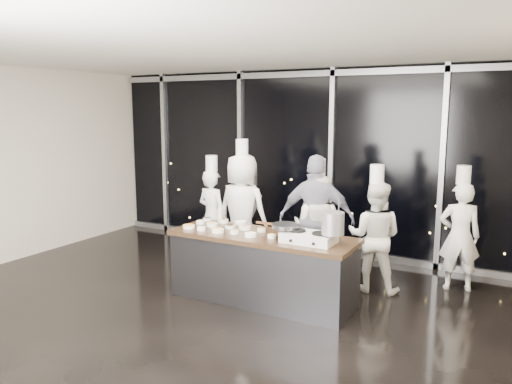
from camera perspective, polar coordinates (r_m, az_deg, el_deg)
ground at (r=6.06m, az=-3.39°, el=-15.01°), size 9.00×9.00×0.00m
room_shell at (r=5.43m, az=-2.03°, el=6.68°), size 9.02×7.02×3.21m
window_wall at (r=8.66m, az=8.66°, el=3.32°), size 8.90×0.11×3.20m
demo_counter at (r=6.62m, az=0.76°, el=-8.62°), size 2.46×0.86×0.90m
stove at (r=6.14m, az=6.05°, el=-5.16°), size 0.64×0.42×0.14m
frying_pan at (r=6.24m, az=3.29°, el=-3.90°), size 0.57×0.33×0.06m
stock_pot at (r=5.98m, az=8.78°, el=-3.56°), size 0.27×0.27×0.27m
prep_bowls at (r=6.82m, az=-3.43°, el=-3.99°), size 1.38×0.72×0.05m
squeeze_bottle at (r=7.19m, az=-4.15°, el=-2.52°), size 0.07×0.07×0.25m
chef_far_left at (r=8.22m, az=-5.01°, el=-2.60°), size 0.62×0.47×1.77m
chef_left at (r=7.87m, az=-1.58°, el=-2.17°), size 0.92×0.63×2.05m
chef_center at (r=7.36m, az=7.05°, el=-4.02°), size 0.77×0.61×1.81m
guest at (r=7.28m, az=6.93°, el=-3.11°), size 1.17×0.70×1.87m
chef_right at (r=7.09m, az=13.40°, el=-4.90°), size 0.80×0.65×1.77m
chef_side at (r=7.49m, az=22.25°, el=-4.54°), size 0.64×0.51×1.76m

